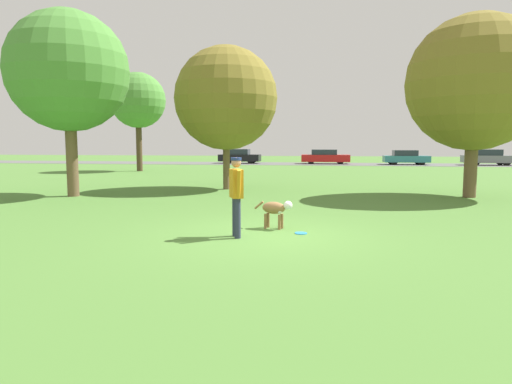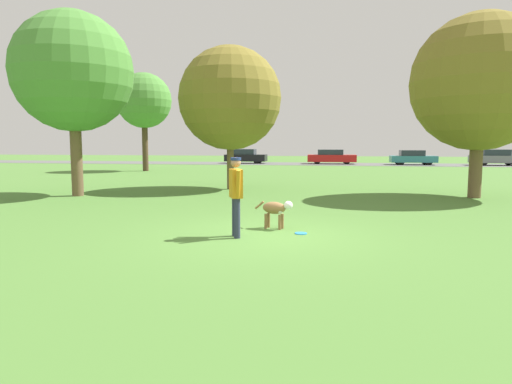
% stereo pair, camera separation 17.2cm
% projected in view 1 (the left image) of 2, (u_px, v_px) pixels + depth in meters
% --- Properties ---
extents(ground_plane, '(120.00, 120.00, 0.00)m').
position_uv_depth(ground_plane, '(263.00, 236.00, 9.71)').
color(ground_plane, '#4C7A33').
extents(far_road_strip, '(120.00, 6.00, 0.01)m').
position_uv_depth(far_road_strip, '(313.00, 164.00, 42.81)').
color(far_road_strip, '#5B5B59').
rests_on(far_road_strip, ground_plane).
extents(person, '(0.36, 0.66, 1.67)m').
position_uv_depth(person, '(236.00, 190.00, 9.45)').
color(person, '#2D334C').
rests_on(person, ground_plane).
extents(dog, '(0.94, 0.42, 0.66)m').
position_uv_depth(dog, '(276.00, 209.00, 10.46)').
color(dog, olive).
rests_on(dog, ground_plane).
extents(frisbee, '(0.27, 0.27, 0.02)m').
position_uv_depth(frisbee, '(301.00, 233.00, 9.93)').
color(frisbee, '#268CE5').
rests_on(frisbee, ground_plane).
extents(tree_near_right, '(4.81, 4.81, 6.49)m').
position_uv_depth(tree_near_right, '(475.00, 83.00, 16.16)').
color(tree_near_right, brown).
rests_on(tree_near_right, ground_plane).
extents(tree_mid_center, '(4.33, 4.33, 5.99)m').
position_uv_depth(tree_mid_center, '(226.00, 98.00, 19.09)').
color(tree_mid_center, brown).
rests_on(tree_mid_center, ground_plane).
extents(tree_near_left, '(4.34, 4.34, 6.71)m').
position_uv_depth(tree_near_left, '(68.00, 72.00, 16.44)').
color(tree_near_left, brown).
rests_on(tree_near_left, ground_plane).
extents(tree_far_left, '(3.82, 3.82, 6.82)m').
position_uv_depth(tree_far_left, '(138.00, 101.00, 31.53)').
color(tree_far_left, '#4C3826').
rests_on(tree_far_left, ground_plane).
extents(parked_car_black, '(3.97, 1.73, 1.38)m').
position_uv_depth(parked_car_black, '(239.00, 156.00, 44.13)').
color(parked_car_black, black).
rests_on(parked_car_black, ground_plane).
extents(parked_car_red, '(4.55, 1.99, 1.35)m').
position_uv_depth(parked_car_red, '(325.00, 157.00, 42.94)').
color(parked_car_red, red).
rests_on(parked_car_red, ground_plane).
extents(parked_car_teal, '(4.00, 1.84, 1.32)m').
position_uv_depth(parked_car_teal, '(406.00, 158.00, 41.28)').
color(parked_car_teal, teal).
rests_on(parked_car_teal, ground_plane).
extents(parked_car_grey, '(4.25, 1.78, 1.40)m').
position_uv_depth(parked_car_grey, '(488.00, 157.00, 40.28)').
color(parked_car_grey, slate).
rests_on(parked_car_grey, ground_plane).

